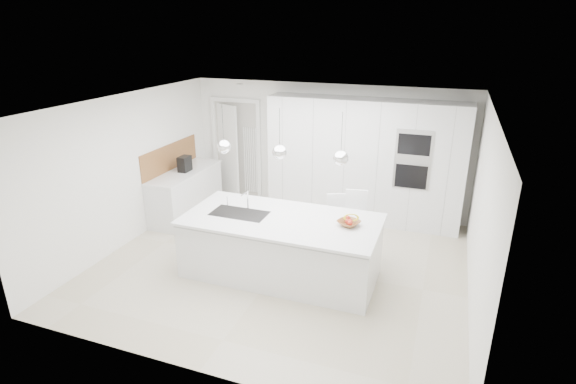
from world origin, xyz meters
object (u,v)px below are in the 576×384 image
(espresso_machine, at_px, (185,164))
(bar_stool_right, at_px, (353,226))
(bar_stool_left, at_px, (334,226))
(island_base, at_px, (280,249))
(fruit_bowl, at_px, (349,223))

(espresso_machine, bearing_deg, bar_stool_right, -10.74)
(espresso_machine, height_order, bar_stool_left, espresso_machine)
(island_base, relative_size, espresso_machine, 9.67)
(island_base, xyz_separation_m, bar_stool_right, (0.89, 0.92, 0.12))
(espresso_machine, distance_m, bar_stool_right, 3.50)
(island_base, height_order, fruit_bowl, fruit_bowl)
(fruit_bowl, relative_size, espresso_machine, 1.04)
(espresso_machine, bearing_deg, bar_stool_left, -12.47)
(island_base, distance_m, bar_stool_left, 1.05)
(bar_stool_left, bearing_deg, fruit_bowl, -84.75)
(island_base, xyz_separation_m, bar_stool_left, (0.57, 0.88, 0.07))
(island_base, height_order, bar_stool_right, bar_stool_right)
(fruit_bowl, bearing_deg, island_base, -172.06)
(fruit_bowl, distance_m, espresso_machine, 3.76)
(fruit_bowl, xyz_separation_m, espresso_machine, (-3.50, 1.37, 0.11))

